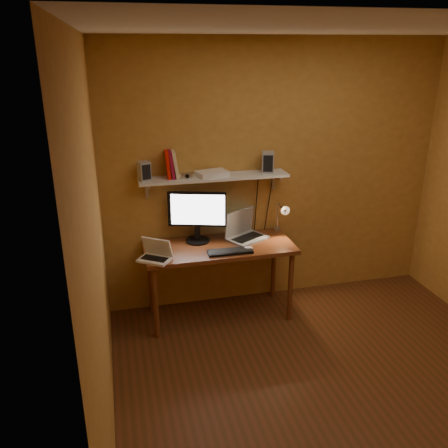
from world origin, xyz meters
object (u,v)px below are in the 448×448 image
object	(u,v)px
speaker_left	(144,171)
netbook	(156,254)
keyboard	(230,252)
router	(212,173)
desk	(219,254)
monitor	(197,214)
speaker_right	(268,162)
wall_shelf	(214,177)
desk_lamp	(282,215)
mouse	(248,248)
laptop	(244,231)
shelf_camera	(187,176)

from	to	relation	value
speaker_left	netbook	bearing A→B (deg)	-103.36
keyboard	router	bearing A→B (deg)	103.47
desk	monitor	size ratio (longest dim) A/B	2.63
speaker_right	router	size ratio (longest dim) A/B	0.72
router	monitor	bearing A→B (deg)	-164.50
wall_shelf	desk_lamp	size ratio (longest dim) A/B	3.73
monitor	desk_lamp	world-z (taller)	monitor
monitor	speaker_right	xyz separation A→B (m)	(0.70, 0.04, 0.45)
desk	keyboard	xyz separation A→B (m)	(0.06, -0.18, 0.10)
wall_shelf	netbook	xyz separation A→B (m)	(-0.61, -0.36, -0.55)
monitor	mouse	distance (m)	0.58
laptop	mouse	world-z (taller)	laptop
mouse	shelf_camera	world-z (taller)	shelf_camera
laptop	desk_lamp	world-z (taller)	desk_lamp
laptop	keyboard	bearing A→B (deg)	-154.59
keyboard	router	xyz separation A→B (m)	(-0.08, 0.37, 0.64)
netbook	mouse	size ratio (longest dim) A/B	3.78
speaker_left	shelf_camera	world-z (taller)	speaker_left
netbook	router	world-z (taller)	router
keyboard	speaker_left	xyz separation A→B (m)	(-0.70, 0.37, 0.70)
shelf_camera	wall_shelf	bearing A→B (deg)	11.22
netbook	keyboard	size ratio (longest dim) A/B	0.81
desk_lamp	speaker_left	world-z (taller)	speaker_left
desk_lamp	shelf_camera	bearing A→B (deg)	179.04
speaker_left	router	bearing A→B (deg)	-18.25
speaker_left	wall_shelf	bearing A→B (deg)	-17.91
speaker_left	monitor	bearing A→B (deg)	-23.55
router	laptop	bearing A→B (deg)	-12.48
keyboard	shelf_camera	world-z (taller)	shelf_camera
keyboard	speaker_right	world-z (taller)	speaker_right
netbook	shelf_camera	distance (m)	0.76
netbook	router	distance (m)	0.91
wall_shelf	keyboard	world-z (taller)	wall_shelf
monitor	speaker_right	bearing A→B (deg)	20.08
monitor	speaker_left	distance (m)	0.64
speaker_left	router	distance (m)	0.62
speaker_left	speaker_right	size ratio (longest dim) A/B	0.86
netbook	speaker_right	size ratio (longest dim) A/B	1.65
desk	speaker_right	xyz separation A→B (m)	(0.52, 0.19, 0.81)
desk	router	bearing A→B (deg)	96.08
netbook	router	bearing A→B (deg)	65.61
speaker_left	speaker_right	xyz separation A→B (m)	(1.16, 0.00, 0.01)
monitor	netbook	bearing A→B (deg)	-127.34
laptop	mouse	xyz separation A→B (m)	(-0.04, -0.29, -0.06)
monitor	laptop	xyz separation A→B (m)	(0.45, -0.02, -0.20)
desk	wall_shelf	bearing A→B (deg)	90.00
desk_lamp	wall_shelf	bearing A→B (deg)	174.12
wall_shelf	mouse	size ratio (longest dim) A/B	16.00
laptop	desk_lamp	distance (m)	0.41
speaker_left	mouse	bearing A→B (deg)	-40.21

